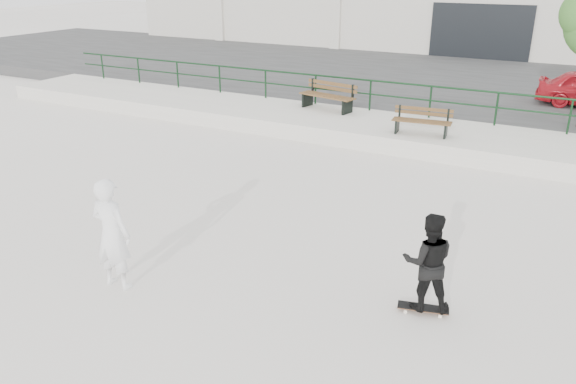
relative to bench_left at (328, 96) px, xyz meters
The scene contains 9 objects.
ground 10.56m from the bench_left, 77.50° to the right, with size 120.00×120.00×0.00m, color beige.
ledge 2.50m from the bench_left, 18.68° to the right, with size 30.00×3.00×0.50m, color silver.
parking_strip 8.09m from the bench_left, 73.59° to the left, with size 60.00×14.00×0.50m, color #353535.
railing 2.36m from the bench_left, 13.12° to the left, with size 28.00×0.06×1.03m.
bench_left is the anchor object (origin of this frame).
bench_right 3.86m from the bench_left, 21.98° to the right, with size 1.69×0.66×0.76m.
skateboard 11.17m from the bench_left, 58.05° to the right, with size 0.81×0.38×0.09m.
standing_skater 11.14m from the bench_left, 58.05° to the right, with size 0.77×0.60×1.58m, color black.
seated_skater 11.15m from the bench_left, 84.08° to the right, with size 0.70×0.46×1.93m, color white.
Camera 1 is at (5.24, -6.69, 5.02)m, focal length 35.00 mm.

